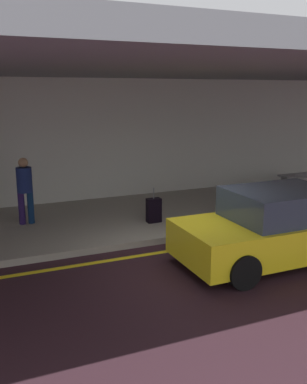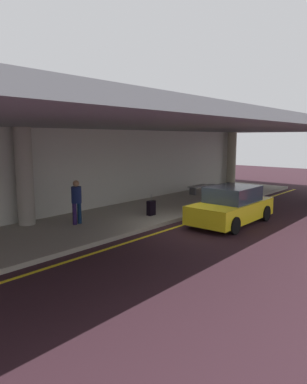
{
  "view_description": "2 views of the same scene",
  "coord_description": "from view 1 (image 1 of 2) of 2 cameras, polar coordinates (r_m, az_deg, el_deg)",
  "views": [
    {
      "loc": [
        -3.89,
        -7.46,
        3.4
      ],
      "look_at": [
        0.24,
        2.17,
        0.95
      ],
      "focal_mm": 40.2,
      "sensor_mm": 36.0,
      "label": 1
    },
    {
      "loc": [
        -10.73,
        -7.34,
        3.4
      ],
      "look_at": [
        -0.67,
        1.28,
        1.35
      ],
      "focal_mm": 32.75,
      "sensor_mm": 36.0,
      "label": 2
    }
  ],
  "objects": [
    {
      "name": "ground_plane",
      "position": [
        9.08,
        4.07,
        -8.87
      ],
      "size": [
        60.0,
        60.0,
        0.0
      ],
      "primitive_type": "plane",
      "color": "#2D1920"
    },
    {
      "name": "sidewalk",
      "position": [
        11.74,
        -2.86,
        -3.31
      ],
      "size": [
        26.0,
        4.2,
        0.15
      ],
      "primitive_type": "cube",
      "color": "gray",
      "rests_on": "ground"
    },
    {
      "name": "lane_stripe_yellow",
      "position": [
        9.52,
        2.59,
        -7.75
      ],
      "size": [
        26.0,
        0.14,
        0.01
      ],
      "primitive_type": "cube",
      "color": "yellow",
      "rests_on": "ground"
    },
    {
      "name": "ceiling_overhang",
      "position": [
        10.8,
        -2.14,
        16.07
      ],
      "size": [
        28.0,
        13.2,
        0.3
      ],
      "primitive_type": "cube",
      "color": "slate",
      "rests_on": "support_column_far_left"
    },
    {
      "name": "terminal_back_wall",
      "position": [
        13.48,
        -6.31,
        6.69
      ],
      "size": [
        26.0,
        0.3,
        3.8
      ],
      "primitive_type": "cube",
      "color": "beige",
      "rests_on": "ground"
    },
    {
      "name": "car_yellow_taxi",
      "position": [
        9.12,
        16.06,
        -4.5
      ],
      "size": [
        4.1,
        1.92,
        1.5
      ],
      "rotation": [
        0.0,
        0.0,
        -0.04
      ],
      "color": "yellow",
      "rests_on": "ground"
    },
    {
      "name": "traveler_with_luggage",
      "position": [
        11.11,
        -16.72,
        0.72
      ],
      "size": [
        0.38,
        0.38,
        1.68
      ],
      "rotation": [
        0.0,
        0.0,
        3.46
      ],
      "color": "#1E103C",
      "rests_on": "sidewalk"
    },
    {
      "name": "suitcase_upright_secondary",
      "position": [
        10.93,
        0.03,
        -2.43
      ],
      "size": [
        0.36,
        0.22,
        0.9
      ],
      "rotation": [
        0.0,
        0.0,
        0.2
      ],
      "color": "black",
      "rests_on": "sidewalk"
    },
    {
      "name": "bench_metal",
      "position": [
        15.71,
        18.93,
        1.81
      ],
      "size": [
        1.6,
        0.5,
        0.48
      ],
      "color": "slate",
      "rests_on": "sidewalk"
    },
    {
      "name": "trash_bin_steel",
      "position": [
        13.39,
        19.29,
        0.23
      ],
      "size": [
        0.56,
        0.56,
        0.85
      ],
      "primitive_type": "cylinder",
      "color": "gray",
      "rests_on": "sidewalk"
    }
  ]
}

